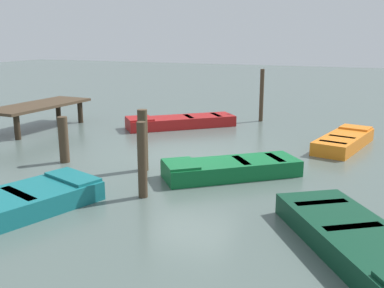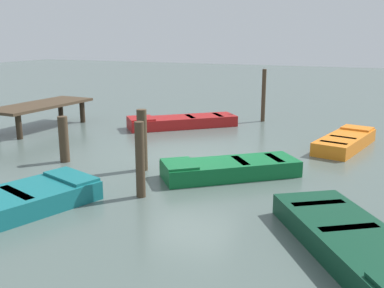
{
  "view_description": "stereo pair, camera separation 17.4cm",
  "coord_description": "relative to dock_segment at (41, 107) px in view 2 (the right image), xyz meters",
  "views": [
    {
      "loc": [
        -11.65,
        -4.82,
        3.46
      ],
      "look_at": [
        0.0,
        0.0,
        0.35
      ],
      "focal_mm": 41.64,
      "sensor_mm": 36.0,
      "label": 1
    },
    {
      "loc": [
        -11.58,
        -4.98,
        3.46
      ],
      "look_at": [
        0.0,
        0.0,
        0.35
      ],
      "focal_mm": 41.64,
      "sensor_mm": 36.0,
      "label": 2
    }
  ],
  "objects": [
    {
      "name": "ground_plane",
      "position": [
        -1.32,
        -6.72,
        -0.82
      ],
      "size": [
        80.0,
        80.0,
        0.0
      ],
      "primitive_type": "plane",
      "color": "#4C5B56"
    },
    {
      "name": "mooring_piling_far_right",
      "position": [
        -3.31,
        -3.71,
        -0.18
      ],
      "size": [
        0.27,
        0.27,
        1.28
      ],
      "primitive_type": "cylinder",
      "color": "#423323",
      "rests_on": "ground_plane"
    },
    {
      "name": "rowboat_green",
      "position": [
        -2.77,
        -8.36,
        -0.6
      ],
      "size": [
        3.0,
        3.35,
        0.46
      ],
      "rotation": [
        0.0,
        0.0,
        2.25
      ],
      "color": "#0F602D",
      "rests_on": "ground_plane"
    },
    {
      "name": "rowboat_dark_green",
      "position": [
        -5.99,
        -11.59,
        -0.6
      ],
      "size": [
        4.07,
        3.33,
        0.46
      ],
      "rotation": [
        0.0,
        0.0,
        3.73
      ],
      "color": "#0C3823",
      "rests_on": "ground_plane"
    },
    {
      "name": "rowboat_teal",
      "position": [
        -6.37,
        -5.23,
        -0.6
      ],
      "size": [
        3.06,
        2.26,
        0.46
      ],
      "rotation": [
        0.0,
        0.0,
        5.96
      ],
      "color": "#14666B",
      "rests_on": "ground_plane"
    },
    {
      "name": "mooring_piling_mid_right",
      "position": [
        -3.13,
        -6.1,
        -0.02
      ],
      "size": [
        0.26,
        0.26,
        1.61
      ],
      "primitive_type": "cylinder",
      "color": "#423323",
      "rests_on": "ground_plane"
    },
    {
      "name": "rowboat_orange",
      "position": [
        1.42,
        -10.77,
        -0.6
      ],
      "size": [
        3.32,
        1.71,
        0.46
      ],
      "rotation": [
        0.0,
        0.0,
        6.06
      ],
      "color": "orange",
      "rests_on": "ground_plane"
    },
    {
      "name": "mooring_piling_near_right",
      "position": [
        4.71,
        -7.28,
        0.24
      ],
      "size": [
        0.17,
        0.17,
        2.12
      ],
      "primitive_type": "cylinder",
      "color": "#423323",
      "rests_on": "ground_plane"
    },
    {
      "name": "rowboat_red",
      "position": [
        2.33,
        -4.71,
        -0.6
      ],
      "size": [
        3.58,
        3.87,
        0.46
      ],
      "rotation": [
        0.0,
        0.0,
        2.29
      ],
      "color": "maroon",
      "rests_on": "ground_plane"
    },
    {
      "name": "mooring_piling_center",
      "position": [
        -4.89,
        -7.04,
        0.02
      ],
      "size": [
        0.2,
        0.2,
        1.68
      ],
      "primitive_type": "cylinder",
      "color": "#423323",
      "rests_on": "ground_plane"
    },
    {
      "name": "dock_segment",
      "position": [
        0.0,
        0.0,
        0.0
      ],
      "size": [
        4.19,
        1.8,
        0.95
      ],
      "rotation": [
        0.0,
        0.0,
        -0.04
      ],
      "color": "#423323",
      "rests_on": "ground_plane"
    }
  ]
}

